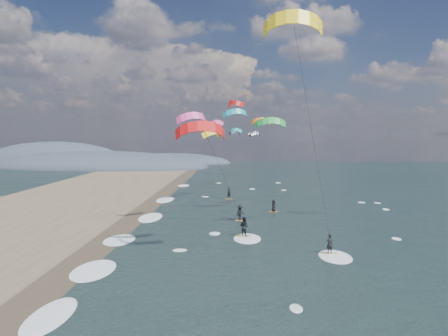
{
  "coord_description": "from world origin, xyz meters",
  "views": [
    {
      "loc": [
        0.1,
        -24.67,
        9.87
      ],
      "look_at": [
        -1.0,
        12.0,
        7.0
      ],
      "focal_mm": 35.0,
      "sensor_mm": 36.0,
      "label": 1
    }
  ],
  "objects": [
    {
      "name": "wet_sand_strip",
      "position": [
        -12.0,
        10.0,
        0.0
      ],
      "size": [
        3.0,
        240.0,
        0.0
      ],
      "primitive_type": "cube",
      "color": "#382D23",
      "rests_on": "ground"
    },
    {
      "name": "coastal_hills",
      "position": [
        -44.84,
        107.86,
        0.0
      ],
      "size": [
        80.0,
        41.0,
        15.0
      ],
      "color": "#3D4756",
      "rests_on": "ground"
    },
    {
      "name": "kitesurfer_near_a",
      "position": [
        4.61,
        5.98,
        13.96
      ],
      "size": [
        7.66,
        8.46,
        18.45
      ],
      "color": "#C37C22",
      "rests_on": "ground"
    },
    {
      "name": "shoreline_surf",
      "position": [
        -10.8,
        14.75,
        0.0
      ],
      "size": [
        2.4,
        79.4,
        0.11
      ],
      "color": "white",
      "rests_on": "ground"
    },
    {
      "name": "far_kitesurfers",
      "position": [
        1.21,
        29.02,
        0.86
      ],
      "size": [
        6.97,
        17.51,
        1.78
      ],
      "color": "#C37C22",
      "rests_on": "ground"
    },
    {
      "name": "kitesurfer_near_b",
      "position": [
        -1.63,
        12.41,
        7.52
      ],
      "size": [
        7.26,
        8.62,
        11.74
      ],
      "color": "#C37C22",
      "rests_on": "ground"
    },
    {
      "name": "bg_kite_field",
      "position": [
        0.17,
        51.51,
        11.98
      ],
      "size": [
        12.47,
        70.13,
        6.53
      ],
      "color": "gray",
      "rests_on": "ground"
    },
    {
      "name": "ground",
      "position": [
        0.0,
        0.0,
        0.0
      ],
      "size": [
        260.0,
        260.0,
        0.0
      ],
      "primitive_type": "plane",
      "color": "black",
      "rests_on": "ground"
    }
  ]
}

